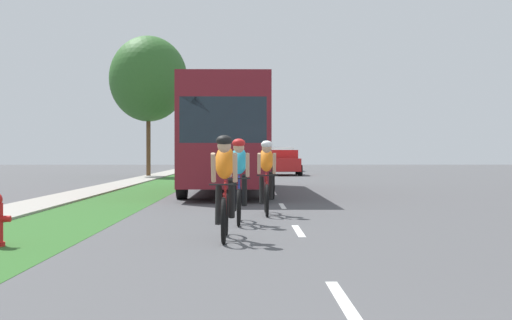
{
  "coord_description": "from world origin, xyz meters",
  "views": [
    {
      "loc": [
        -0.84,
        -1.8,
        1.31
      ],
      "look_at": [
        -0.59,
        21.67,
        1.09
      ],
      "focal_mm": 49.22,
      "sensor_mm": 36.0,
      "label": 1
    }
  ],
  "objects_px": {
    "sedan_red": "(284,162)",
    "pickup_dark_green": "(243,159)",
    "cyclist_distant": "(266,177)",
    "street_tree_far": "(148,79)",
    "cyclist_lead": "(225,186)",
    "cyclist_trailing": "(239,180)",
    "suv_white": "(281,158)",
    "bus_maroon": "(229,134)"
  },
  "relations": [
    {
      "from": "bus_maroon",
      "to": "pickup_dark_green",
      "type": "distance_m",
      "value": 38.33
    },
    {
      "from": "cyclist_distant",
      "to": "suv_white",
      "type": "height_order",
      "value": "suv_white"
    },
    {
      "from": "pickup_dark_green",
      "to": "suv_white",
      "type": "bearing_deg",
      "value": -72.73
    },
    {
      "from": "cyclist_lead",
      "to": "street_tree_far",
      "type": "bearing_deg",
      "value": 100.34
    },
    {
      "from": "cyclist_distant",
      "to": "sedan_red",
      "type": "bearing_deg",
      "value": 86.3
    },
    {
      "from": "cyclist_lead",
      "to": "cyclist_trailing",
      "type": "bearing_deg",
      "value": 85.78
    },
    {
      "from": "suv_white",
      "to": "sedan_red",
      "type": "bearing_deg",
      "value": -91.68
    },
    {
      "from": "bus_maroon",
      "to": "sedan_red",
      "type": "relative_size",
      "value": 2.7
    },
    {
      "from": "bus_maroon",
      "to": "street_tree_far",
      "type": "distance_m",
      "value": 17.03
    },
    {
      "from": "cyclist_lead",
      "to": "cyclist_trailing",
      "type": "distance_m",
      "value": 2.45
    },
    {
      "from": "cyclist_trailing",
      "to": "sedan_red",
      "type": "xyz_separation_m",
      "value": [
        2.34,
        29.47,
        -0.04
      ]
    },
    {
      "from": "cyclist_lead",
      "to": "cyclist_distant",
      "type": "height_order",
      "value": "same"
    },
    {
      "from": "suv_white",
      "to": "pickup_dark_green",
      "type": "xyz_separation_m",
      "value": [
        -3.0,
        9.65,
        -0.12
      ]
    },
    {
      "from": "cyclist_distant",
      "to": "sedan_red",
      "type": "relative_size",
      "value": 0.4
    },
    {
      "from": "cyclist_distant",
      "to": "bus_maroon",
      "type": "relative_size",
      "value": 0.15
    },
    {
      "from": "sedan_red",
      "to": "pickup_dark_green",
      "type": "height_order",
      "value": "pickup_dark_green"
    },
    {
      "from": "cyclist_distant",
      "to": "cyclist_trailing",
      "type": "bearing_deg",
      "value": -106.59
    },
    {
      "from": "street_tree_far",
      "to": "cyclist_trailing",
      "type": "bearing_deg",
      "value": -78.37
    },
    {
      "from": "cyclist_trailing",
      "to": "sedan_red",
      "type": "distance_m",
      "value": 29.56
    },
    {
      "from": "sedan_red",
      "to": "pickup_dark_green",
      "type": "bearing_deg",
      "value": 97.83
    },
    {
      "from": "cyclist_trailing",
      "to": "street_tree_far",
      "type": "relative_size",
      "value": 0.22
    },
    {
      "from": "cyclist_distant",
      "to": "street_tree_far",
      "type": "xyz_separation_m",
      "value": [
        -6.06,
        24.84,
        4.72
      ]
    },
    {
      "from": "cyclist_lead",
      "to": "cyclist_trailing",
      "type": "height_order",
      "value": "same"
    },
    {
      "from": "cyclist_distant",
      "to": "street_tree_far",
      "type": "height_order",
      "value": "street_tree_far"
    },
    {
      "from": "cyclist_trailing",
      "to": "cyclist_distant",
      "type": "height_order",
      "value": "same"
    },
    {
      "from": "pickup_dark_green",
      "to": "cyclist_trailing",
      "type": "bearing_deg",
      "value": -89.58
    },
    {
      "from": "suv_white",
      "to": "pickup_dark_green",
      "type": "height_order",
      "value": "suv_white"
    },
    {
      "from": "street_tree_far",
      "to": "sedan_red",
      "type": "bearing_deg",
      "value": 19.41
    },
    {
      "from": "cyclist_lead",
      "to": "suv_white",
      "type": "xyz_separation_m",
      "value": [
        2.82,
        41.93,
        0.14
      ]
    },
    {
      "from": "cyclist_lead",
      "to": "cyclist_distant",
      "type": "xyz_separation_m",
      "value": [
        0.74,
        4.32,
        0.0
      ]
    },
    {
      "from": "bus_maroon",
      "to": "street_tree_far",
      "type": "height_order",
      "value": "street_tree_far"
    },
    {
      "from": "cyclist_lead",
      "to": "sedan_red",
      "type": "xyz_separation_m",
      "value": [
        2.52,
        31.91,
        -0.04
      ]
    },
    {
      "from": "cyclist_lead",
      "to": "pickup_dark_green",
      "type": "distance_m",
      "value": 51.58
    },
    {
      "from": "cyclist_lead",
      "to": "suv_white",
      "type": "bearing_deg",
      "value": 86.16
    },
    {
      "from": "sedan_red",
      "to": "pickup_dark_green",
      "type": "distance_m",
      "value": 19.85
    },
    {
      "from": "cyclist_distant",
      "to": "sedan_red",
      "type": "distance_m",
      "value": 27.65
    },
    {
      "from": "cyclist_distant",
      "to": "street_tree_far",
      "type": "bearing_deg",
      "value": 103.7
    },
    {
      "from": "cyclist_trailing",
      "to": "cyclist_distant",
      "type": "bearing_deg",
      "value": 73.41
    },
    {
      "from": "suv_white",
      "to": "pickup_dark_green",
      "type": "distance_m",
      "value": 10.1
    },
    {
      "from": "suv_white",
      "to": "street_tree_far",
      "type": "xyz_separation_m",
      "value": [
        -8.13,
        -12.78,
        4.58
      ]
    },
    {
      "from": "cyclist_lead",
      "to": "sedan_red",
      "type": "distance_m",
      "value": 32.01
    },
    {
      "from": "cyclist_lead",
      "to": "pickup_dark_green",
      "type": "bearing_deg",
      "value": 90.2
    }
  ]
}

